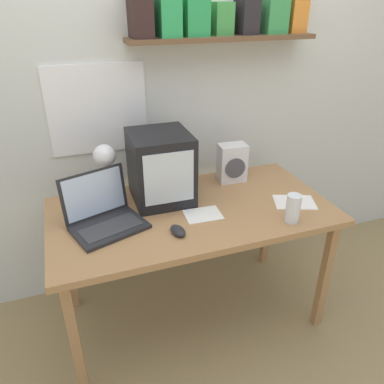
{
  "coord_description": "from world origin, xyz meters",
  "views": [
    {
      "loc": [
        -0.57,
        -1.6,
        1.74
      ],
      "look_at": [
        0.0,
        0.0,
        0.85
      ],
      "focal_mm": 35.0,
      "sensor_mm": 36.0,
      "label": 1
    }
  ],
  "objects_px": {
    "juice_glass": "(293,210)",
    "open_notebook": "(203,215)",
    "crt_monitor": "(161,167)",
    "computer_mouse": "(178,231)",
    "corner_desk": "(192,219)",
    "space_heater": "(232,163)",
    "desk_lamp": "(105,161)",
    "laptop": "(103,213)",
    "loose_paper_near_monitor": "(294,202)"
  },
  "relations": [
    {
      "from": "desk_lamp",
      "to": "juice_glass",
      "type": "xyz_separation_m",
      "value": [
        0.82,
        -0.49,
        -0.18
      ]
    },
    {
      "from": "desk_lamp",
      "to": "loose_paper_near_monitor",
      "type": "xyz_separation_m",
      "value": [
        0.94,
        -0.33,
        -0.24
      ]
    },
    {
      "from": "desk_lamp",
      "to": "space_heater",
      "type": "relative_size",
      "value": 1.47
    },
    {
      "from": "juice_glass",
      "to": "open_notebook",
      "type": "height_order",
      "value": "juice_glass"
    },
    {
      "from": "laptop",
      "to": "loose_paper_near_monitor",
      "type": "relative_size",
      "value": 1.55
    },
    {
      "from": "desk_lamp",
      "to": "juice_glass",
      "type": "relative_size",
      "value": 2.32
    },
    {
      "from": "crt_monitor",
      "to": "computer_mouse",
      "type": "height_order",
      "value": "crt_monitor"
    },
    {
      "from": "desk_lamp",
      "to": "computer_mouse",
      "type": "xyz_separation_m",
      "value": [
        0.26,
        -0.41,
        -0.23
      ]
    },
    {
      "from": "crt_monitor",
      "to": "juice_glass",
      "type": "height_order",
      "value": "crt_monitor"
    },
    {
      "from": "crt_monitor",
      "to": "open_notebook",
      "type": "bearing_deg",
      "value": -57.71
    },
    {
      "from": "space_heater",
      "to": "desk_lamp",
      "type": "bearing_deg",
      "value": -172.88
    },
    {
      "from": "corner_desk",
      "to": "laptop",
      "type": "bearing_deg",
      "value": 179.25
    },
    {
      "from": "laptop",
      "to": "computer_mouse",
      "type": "height_order",
      "value": "laptop"
    },
    {
      "from": "crt_monitor",
      "to": "computer_mouse",
      "type": "xyz_separation_m",
      "value": [
        -0.02,
        -0.36,
        -0.17
      ]
    },
    {
      "from": "corner_desk",
      "to": "juice_glass",
      "type": "bearing_deg",
      "value": -33.1
    },
    {
      "from": "crt_monitor",
      "to": "desk_lamp",
      "type": "height_order",
      "value": "crt_monitor"
    },
    {
      "from": "open_notebook",
      "to": "loose_paper_near_monitor",
      "type": "xyz_separation_m",
      "value": [
        0.52,
        -0.04,
        0.0
      ]
    },
    {
      "from": "space_heater",
      "to": "computer_mouse",
      "type": "height_order",
      "value": "space_heater"
    },
    {
      "from": "desk_lamp",
      "to": "crt_monitor",
      "type": "bearing_deg",
      "value": 12.31
    },
    {
      "from": "corner_desk",
      "to": "computer_mouse",
      "type": "distance_m",
      "value": 0.25
    },
    {
      "from": "laptop",
      "to": "desk_lamp",
      "type": "relative_size",
      "value": 1.2
    },
    {
      "from": "juice_glass",
      "to": "desk_lamp",
      "type": "bearing_deg",
      "value": 149.31
    },
    {
      "from": "corner_desk",
      "to": "laptop",
      "type": "xyz_separation_m",
      "value": [
        -0.46,
        0.01,
        0.13
      ]
    },
    {
      "from": "crt_monitor",
      "to": "computer_mouse",
      "type": "relative_size",
      "value": 3.29
    },
    {
      "from": "corner_desk",
      "to": "computer_mouse",
      "type": "relative_size",
      "value": 12.94
    },
    {
      "from": "computer_mouse",
      "to": "desk_lamp",
      "type": "bearing_deg",
      "value": 122.29
    },
    {
      "from": "desk_lamp",
      "to": "space_heater",
      "type": "xyz_separation_m",
      "value": [
        0.74,
        0.04,
        -0.13
      ]
    },
    {
      "from": "open_notebook",
      "to": "corner_desk",
      "type": "bearing_deg",
      "value": 112.56
    },
    {
      "from": "juice_glass",
      "to": "computer_mouse",
      "type": "xyz_separation_m",
      "value": [
        -0.57,
        0.08,
        -0.05
      ]
    },
    {
      "from": "corner_desk",
      "to": "space_heater",
      "type": "bearing_deg",
      "value": 35.87
    },
    {
      "from": "computer_mouse",
      "to": "open_notebook",
      "type": "distance_m",
      "value": 0.21
    },
    {
      "from": "desk_lamp",
      "to": "juice_glass",
      "type": "height_order",
      "value": "desk_lamp"
    },
    {
      "from": "juice_glass",
      "to": "loose_paper_near_monitor",
      "type": "relative_size",
      "value": 0.56
    },
    {
      "from": "crt_monitor",
      "to": "loose_paper_near_monitor",
      "type": "distance_m",
      "value": 0.75
    },
    {
      "from": "corner_desk",
      "to": "crt_monitor",
      "type": "relative_size",
      "value": 3.93
    },
    {
      "from": "space_heater",
      "to": "loose_paper_near_monitor",
      "type": "height_order",
      "value": "space_heater"
    },
    {
      "from": "space_heater",
      "to": "open_notebook",
      "type": "relative_size",
      "value": 1.18
    },
    {
      "from": "juice_glass",
      "to": "open_notebook",
      "type": "distance_m",
      "value": 0.45
    },
    {
      "from": "desk_lamp",
      "to": "computer_mouse",
      "type": "bearing_deg",
      "value": -36.72
    },
    {
      "from": "laptop",
      "to": "space_heater",
      "type": "relative_size",
      "value": 1.76
    },
    {
      "from": "corner_desk",
      "to": "juice_glass",
      "type": "distance_m",
      "value": 0.53
    },
    {
      "from": "crt_monitor",
      "to": "open_notebook",
      "type": "distance_m",
      "value": 0.34
    },
    {
      "from": "crt_monitor",
      "to": "corner_desk",
      "type": "bearing_deg",
      "value": -54.13
    },
    {
      "from": "crt_monitor",
      "to": "desk_lamp",
      "type": "relative_size",
      "value": 1.11
    },
    {
      "from": "corner_desk",
      "to": "loose_paper_near_monitor",
      "type": "distance_m",
      "value": 0.56
    },
    {
      "from": "corner_desk",
      "to": "laptop",
      "type": "relative_size",
      "value": 3.65
    },
    {
      "from": "space_heater",
      "to": "computer_mouse",
      "type": "xyz_separation_m",
      "value": [
        -0.48,
        -0.44,
        -0.1
      ]
    },
    {
      "from": "corner_desk",
      "to": "open_notebook",
      "type": "relative_size",
      "value": 7.61
    },
    {
      "from": "open_notebook",
      "to": "loose_paper_near_monitor",
      "type": "relative_size",
      "value": 0.75
    },
    {
      "from": "desk_lamp",
      "to": "loose_paper_near_monitor",
      "type": "relative_size",
      "value": 1.3
    }
  ]
}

